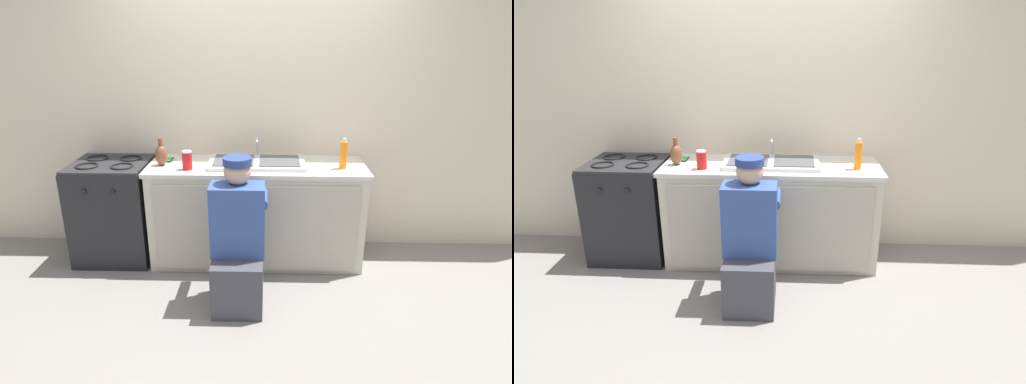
# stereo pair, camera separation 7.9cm
# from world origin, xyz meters

# --- Properties ---
(ground_plane) EXTENTS (12.00, 12.00, 0.00)m
(ground_plane) POSITION_xyz_m (0.00, 0.00, 0.00)
(ground_plane) COLOR gray
(back_wall) EXTENTS (6.00, 0.10, 2.50)m
(back_wall) POSITION_xyz_m (0.00, 0.65, 1.25)
(back_wall) COLOR beige
(back_wall) RESTS_ON ground_plane
(counter_cabinet) EXTENTS (1.77, 0.62, 0.83)m
(counter_cabinet) POSITION_xyz_m (0.00, 0.29, 0.41)
(counter_cabinet) COLOR beige
(counter_cabinet) RESTS_ON ground_plane
(countertop) EXTENTS (1.81, 0.62, 0.03)m
(countertop) POSITION_xyz_m (0.00, 0.30, 0.85)
(countertop) COLOR beige
(countertop) RESTS_ON counter_cabinet
(sink_double_basin) EXTENTS (0.80, 0.44, 0.19)m
(sink_double_basin) POSITION_xyz_m (0.00, 0.30, 0.88)
(sink_double_basin) COLOR silver
(sink_double_basin) RESTS_ON countertop
(stove_range) EXTENTS (0.65, 0.62, 0.88)m
(stove_range) POSITION_xyz_m (-1.24, 0.30, 0.44)
(stove_range) COLOR black
(stove_range) RESTS_ON ground_plane
(plumber_person) EXTENTS (0.42, 0.61, 1.10)m
(plumber_person) POSITION_xyz_m (-0.11, -0.41, 0.46)
(plumber_person) COLOR #3F3F47
(plumber_person) RESTS_ON ground_plane
(vase_decorative) EXTENTS (0.10, 0.10, 0.23)m
(vase_decorative) POSITION_xyz_m (-0.78, 0.25, 0.95)
(vase_decorative) COLOR brown
(vase_decorative) RESTS_ON countertop
(soap_bottle_orange) EXTENTS (0.06, 0.06, 0.25)m
(soap_bottle_orange) POSITION_xyz_m (0.70, 0.21, 0.98)
(soap_bottle_orange) COLOR orange
(soap_bottle_orange) RESTS_ON countertop
(soda_cup_red) EXTENTS (0.08, 0.08, 0.15)m
(soda_cup_red) POSITION_xyz_m (-0.55, 0.14, 0.94)
(soda_cup_red) COLOR red
(soda_cup_red) RESTS_ON countertop
(cell_phone) EXTENTS (0.07, 0.14, 0.01)m
(cell_phone) POSITION_xyz_m (-0.76, 0.40, 0.87)
(cell_phone) COLOR black
(cell_phone) RESTS_ON countertop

